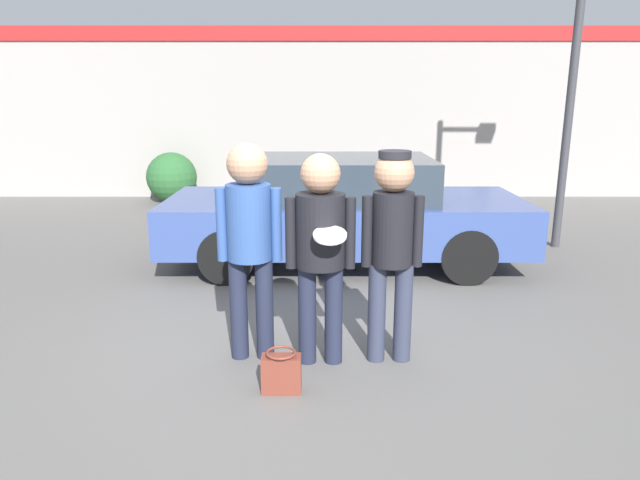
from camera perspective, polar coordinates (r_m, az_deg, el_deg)
name	(u,v)px	position (r m, az deg, el deg)	size (l,w,h in m)	color
ground_plane	(299,351)	(5.16, -2.13, -10.99)	(56.00, 56.00, 0.00)	#5B5956
storefront_building	(311,113)	(12.61, -0.90, 12.62)	(24.00, 0.22, 3.59)	gray
person_left	(249,231)	(4.71, -7.13, 0.87)	(0.54, 0.37, 1.84)	#1E2338
person_middle_with_frisbee	(320,240)	(4.59, 0.01, 0.04)	(0.57, 0.60, 1.76)	#1E2338
person_right	(392,237)	(4.66, 7.20, 0.26)	(0.50, 0.33, 1.78)	#2D3347
parked_car_near	(342,210)	(7.53, 2.26, 3.00)	(4.64, 1.93, 1.42)	#334784
street_lamp	(595,25)	(9.10, 25.78, 18.76)	(1.23, 0.35, 5.00)	#38383D
shrub	(171,177)	(12.41, -14.65, 6.09)	(1.04, 1.04, 1.04)	#285B2D
handbag	(281,372)	(4.45, -3.92, -13.07)	(0.30, 0.23, 0.33)	brown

